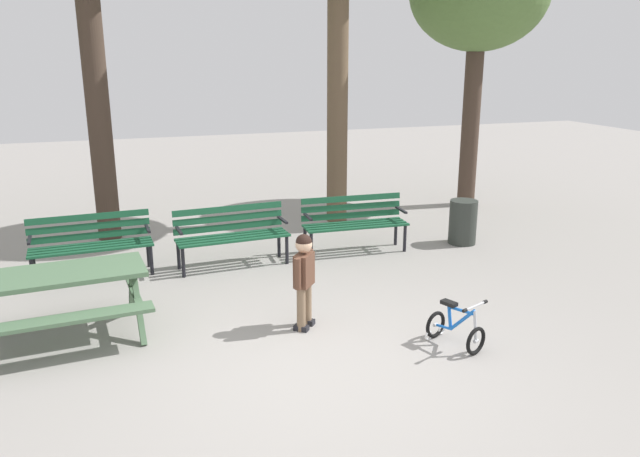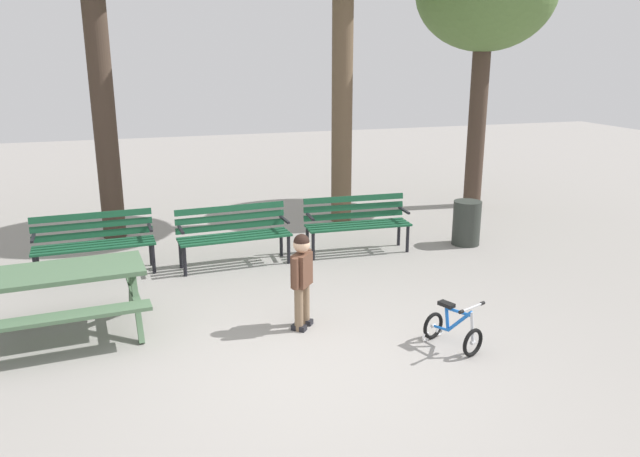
{
  "view_description": "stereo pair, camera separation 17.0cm",
  "coord_description": "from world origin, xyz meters",
  "views": [
    {
      "loc": [
        -1.7,
        -5.2,
        2.98
      ],
      "look_at": [
        0.69,
        1.87,
        0.85
      ],
      "focal_mm": 34.82,
      "sensor_mm": 36.0,
      "label": 1
    },
    {
      "loc": [
        -1.54,
        -5.25,
        2.98
      ],
      "look_at": [
        0.69,
        1.87,
        0.85
      ],
      "focal_mm": 34.82,
      "sensor_mm": 36.0,
      "label": 2
    }
  ],
  "objects": [
    {
      "name": "ground",
      "position": [
        0.0,
        0.0,
        0.0
      ],
      "size": [
        36.0,
        36.0,
        0.0
      ],
      "primitive_type": "plane",
      "color": "gray"
    },
    {
      "name": "park_bench_right",
      "position": [
        1.73,
        3.34,
        0.51
      ],
      "size": [
        1.62,
        0.53,
        0.85
      ],
      "color": "#195133",
      "rests_on": "ground"
    },
    {
      "name": "picnic_table",
      "position": [
        -2.37,
        1.45,
        0.59
      ],
      "size": [
        1.91,
        1.49,
        0.79
      ],
      "color": "#4C6B4C",
      "rests_on": "ground"
    },
    {
      "name": "park_bench_left",
      "position": [
        -0.18,
        3.28,
        0.51
      ],
      "size": [
        1.63,
        0.56,
        0.85
      ],
      "color": "#195133",
      "rests_on": "ground"
    },
    {
      "name": "park_bench_far_left",
      "position": [
        -2.07,
        3.44,
        0.51
      ],
      "size": [
        1.62,
        0.54,
        0.85
      ],
      "color": "#195133",
      "rests_on": "ground"
    },
    {
      "name": "child_standing",
      "position": [
        0.18,
        0.91,
        0.64
      ],
      "size": [
        0.29,
        0.33,
        1.09
      ],
      "color": "#7F664C",
      "rests_on": "ground"
    },
    {
      "name": "trash_bin",
      "position": [
        3.54,
        3.15,
        0.35
      ],
      "size": [
        0.44,
        0.44,
        0.71
      ],
      "primitive_type": "cylinder",
      "color": "#2D332D",
      "rests_on": "ground"
    },
    {
      "name": "kids_bicycle",
      "position": [
        1.54,
        -0.02,
        0.2
      ],
      "size": [
        0.53,
        0.63,
        0.54
      ],
      "color": "black",
      "rests_on": "ground"
    }
  ]
}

